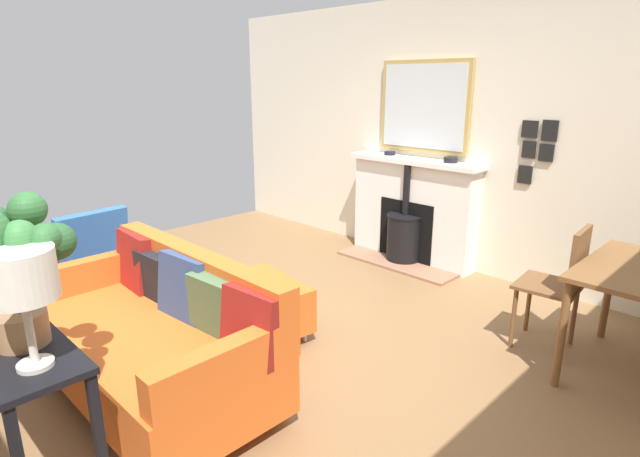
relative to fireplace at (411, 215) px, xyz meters
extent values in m
cube|color=olive|center=(2.31, 0.17, -0.49)|extent=(5.05, 6.02, 0.01)
cube|color=silver|center=(-0.21, 0.17, 0.83)|extent=(0.12, 6.02, 2.64)
cube|color=#93664C|center=(0.25, 0.00, -0.47)|extent=(0.34, 1.32, 0.03)
cube|color=white|center=(-0.03, 0.00, 0.03)|extent=(0.24, 1.39, 1.04)
cube|color=black|center=(0.07, 0.00, -0.15)|extent=(0.06, 0.65, 0.62)
cylinder|color=black|center=(0.11, 0.00, -0.22)|extent=(0.36, 0.36, 0.47)
cylinder|color=black|center=(0.11, 0.00, 0.02)|extent=(0.37, 0.37, 0.02)
cylinder|color=black|center=(0.11, 0.00, 0.29)|extent=(0.07, 0.07, 0.52)
cube|color=white|center=(-0.01, 0.00, 0.57)|extent=(0.29, 1.47, 0.05)
cube|color=tan|center=(-0.13, 0.00, 1.11)|extent=(0.04, 1.03, 0.90)
cube|color=silver|center=(-0.11, 0.00, 1.11)|extent=(0.01, 0.95, 0.82)
cylinder|color=black|center=(-0.03, -0.33, 0.62)|extent=(0.12, 0.12, 0.04)
torus|color=black|center=(-0.03, -0.33, 0.63)|extent=(0.12, 0.12, 0.01)
cylinder|color=black|center=(-0.03, 0.40, 0.62)|extent=(0.13, 0.13, 0.05)
torus|color=black|center=(-0.03, 0.40, 0.64)|extent=(0.14, 0.14, 0.01)
cylinder|color=#B2B2B7|center=(3.46, -0.47, -0.44)|extent=(0.04, 0.04, 0.10)
cylinder|color=#B2B2B7|center=(2.78, -0.47, -0.44)|extent=(0.04, 0.04, 0.10)
cylinder|color=#B2B2B7|center=(2.78, 1.04, -0.44)|extent=(0.04, 0.04, 0.10)
cube|color=orange|center=(3.12, 0.28, -0.22)|extent=(0.86, 1.78, 0.34)
cube|color=orange|center=(2.75, 0.28, 0.15)|extent=(0.14, 1.78, 0.39)
cube|color=orange|center=(3.12, -0.54, 0.06)|extent=(0.81, 0.12, 0.21)
cube|color=orange|center=(3.12, 1.11, 0.06)|extent=(0.81, 0.12, 0.21)
cube|color=maroon|center=(2.85, -0.35, 0.14)|extent=(0.17, 0.42, 0.42)
cube|color=black|center=(2.85, -0.08, 0.10)|extent=(0.12, 0.33, 0.33)
cube|color=#334775|center=(2.85, 0.30, 0.13)|extent=(0.19, 0.41, 0.41)
cube|color=#4C6B47|center=(2.86, 0.63, 0.11)|extent=(0.15, 0.36, 0.36)
cube|color=maroon|center=(2.86, 0.98, 0.12)|extent=(0.19, 0.39, 0.39)
cylinder|color=#B2B2B7|center=(2.41, -0.12, -0.44)|extent=(0.04, 0.04, 0.09)
cylinder|color=#B2B2B7|center=(2.48, 0.44, -0.44)|extent=(0.04, 0.04, 0.09)
cylinder|color=#B2B2B7|center=(1.95, -0.06, -0.44)|extent=(0.04, 0.04, 0.09)
cylinder|color=#B2B2B7|center=(2.02, 0.50, -0.44)|extent=(0.04, 0.04, 0.09)
cube|color=orange|center=(2.21, 0.19, -0.23)|extent=(0.67, 0.78, 0.33)
cube|color=#4C3321|center=(2.59, -1.74, -0.31)|extent=(0.05, 0.05, 0.36)
cube|color=#4C3321|center=(3.10, -1.69, -0.31)|extent=(0.05, 0.05, 0.36)
cube|color=#4C3321|center=(2.55, -1.27, -0.31)|extent=(0.05, 0.05, 0.36)
cube|color=#4C3321|center=(3.05, -1.22, -0.31)|extent=(0.05, 0.05, 0.36)
cube|color=#2D60B2|center=(2.82, -1.48, -0.10)|extent=(0.65, 0.62, 0.08)
cube|color=#2D60B2|center=(2.80, -1.23, 0.13)|extent=(0.61, 0.19, 0.40)
cube|color=#4C3321|center=(2.50, -1.51, -0.01)|extent=(0.09, 0.53, 0.04)
cube|color=#4C3321|center=(3.14, -1.45, -0.01)|extent=(0.09, 0.53, 0.04)
cube|color=black|center=(3.69, -0.43, -0.14)|extent=(0.04, 0.04, 0.71)
cube|color=black|center=(3.69, 1.00, -0.14)|extent=(0.04, 0.04, 0.71)
cylinder|color=beige|center=(3.84, 0.84, 0.26)|extent=(0.14, 0.14, 0.02)
cylinder|color=beige|center=(3.84, 0.84, 0.41)|extent=(0.03, 0.03, 0.28)
cylinder|color=silver|center=(3.84, 0.84, 0.65)|extent=(0.27, 0.27, 0.20)
cylinder|color=#99704C|center=(3.81, 0.61, 0.32)|extent=(0.21, 0.21, 0.15)
cylinder|color=brown|center=(3.81, 0.61, 0.54)|extent=(0.02, 0.02, 0.29)
sphere|color=#387A3D|center=(3.79, 0.73, 0.76)|extent=(0.13, 0.13, 0.13)
sphere|color=#2D6633|center=(3.71, 0.76, 0.74)|extent=(0.13, 0.13, 0.13)
sphere|color=#26562D|center=(3.62, 0.58, 0.67)|extent=(0.17, 0.17, 0.17)
sphere|color=#2D6633|center=(3.68, 0.48, 0.81)|extent=(0.16, 0.16, 0.16)
cylinder|color=brown|center=(0.41, 2.02, -0.13)|extent=(0.05, 0.05, 0.71)
cylinder|color=brown|center=(1.30, 2.02, -0.13)|extent=(0.05, 0.05, 0.71)
cylinder|color=brown|center=(0.71, 1.58, -0.26)|extent=(0.03, 0.03, 0.46)
cylinder|color=brown|center=(1.03, 1.61, -0.26)|extent=(0.03, 0.03, 0.46)
cylinder|color=brown|center=(0.68, 1.90, -0.26)|extent=(0.03, 0.03, 0.46)
cylinder|color=brown|center=(1.00, 1.93, -0.26)|extent=(0.03, 0.03, 0.46)
cube|color=brown|center=(0.85, 1.75, -0.02)|extent=(0.43, 0.43, 0.02)
cube|color=brown|center=(0.84, 1.92, 0.21)|extent=(0.36, 0.07, 0.43)
cube|color=black|center=(-0.14, 1.09, 0.95)|extent=(0.02, 0.14, 0.15)
cube|color=black|center=(-0.14, 1.26, 0.95)|extent=(0.02, 0.13, 0.18)
cube|color=black|center=(-0.14, 1.10, 0.78)|extent=(0.02, 0.11, 0.15)
cube|color=black|center=(-0.14, 1.25, 0.76)|extent=(0.02, 0.12, 0.15)
cube|color=black|center=(-0.14, 1.09, 0.55)|extent=(0.02, 0.12, 0.16)
camera|label=1|loc=(4.31, 2.93, 1.36)|focal=28.39mm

